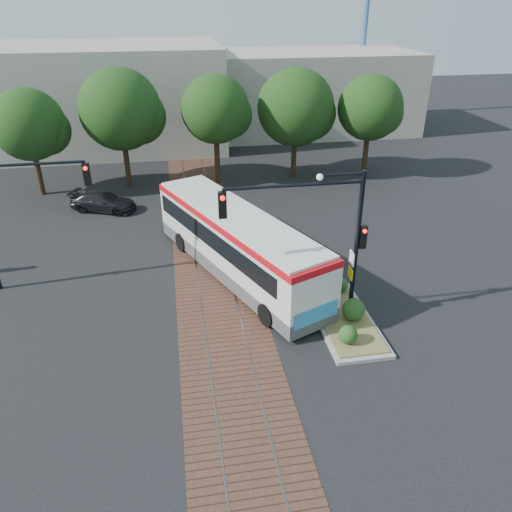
% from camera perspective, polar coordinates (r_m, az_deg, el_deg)
% --- Properties ---
extents(ground, '(120.00, 120.00, 0.00)m').
position_cam_1_polar(ground, '(20.41, -3.92, -7.15)').
color(ground, black).
rests_on(ground, ground).
extents(trackbed, '(3.60, 40.00, 0.02)m').
position_cam_1_polar(trackbed, '(23.78, -4.98, -1.65)').
color(trackbed, '#513325').
rests_on(trackbed, ground).
extents(tree_row, '(26.40, 5.60, 7.67)m').
position_cam_1_polar(tree_row, '(33.87, -5.24, 16.18)').
color(tree_row, '#382314').
rests_on(tree_row, ground).
extents(warehouses, '(40.00, 13.00, 8.00)m').
position_cam_1_polar(warehouses, '(46.08, -8.88, 17.80)').
color(warehouses, '#ADA899').
rests_on(warehouses, ground).
extents(crane, '(8.00, 0.50, 18.00)m').
position_cam_1_polar(crane, '(54.26, 12.61, 26.53)').
color(crane, '#3F72B2').
rests_on(crane, ground).
extents(city_bus, '(6.75, 11.44, 3.06)m').
position_cam_1_polar(city_bus, '(22.67, -2.24, 1.75)').
color(city_bus, '#4C4C4F').
rests_on(city_bus, ground).
extents(traffic_island, '(2.20, 5.20, 1.13)m').
position_cam_1_polar(traffic_island, '(20.42, 9.98, -6.41)').
color(traffic_island, gray).
rests_on(traffic_island, ground).
extents(signal_pole_main, '(5.49, 0.46, 6.00)m').
position_cam_1_polar(signal_pole_main, '(18.34, 8.04, 3.33)').
color(signal_pole_main, black).
rests_on(signal_pole_main, ground).
extents(signal_pole_left, '(4.99, 0.34, 6.00)m').
position_cam_1_polar(signal_pole_left, '(23.14, -26.57, 5.10)').
color(signal_pole_left, black).
rests_on(signal_pole_left, ground).
extents(parked_car, '(4.25, 2.93, 1.14)m').
position_cam_1_polar(parked_car, '(31.47, -17.07, 5.98)').
color(parked_car, black).
rests_on(parked_car, ground).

